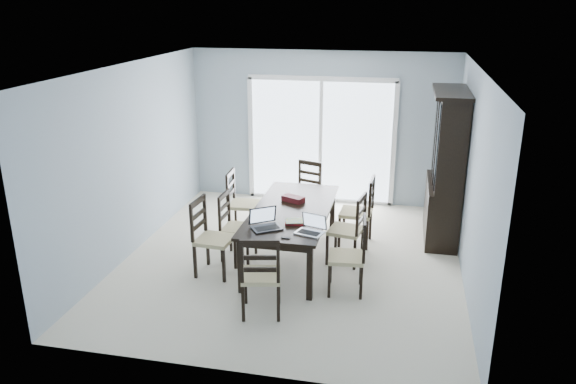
% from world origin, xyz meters
% --- Properties ---
extents(floor, '(5.00, 5.00, 0.00)m').
position_xyz_m(floor, '(0.00, 0.00, 0.00)').
color(floor, silver).
rests_on(floor, ground).
extents(ceiling, '(5.00, 5.00, 0.00)m').
position_xyz_m(ceiling, '(0.00, 0.00, 2.60)').
color(ceiling, white).
rests_on(ceiling, back_wall).
extents(back_wall, '(4.50, 0.02, 2.60)m').
position_xyz_m(back_wall, '(0.00, 2.50, 1.30)').
color(back_wall, '#92A3AF').
rests_on(back_wall, floor).
extents(wall_left, '(0.02, 5.00, 2.60)m').
position_xyz_m(wall_left, '(-2.25, 0.00, 1.30)').
color(wall_left, '#92A3AF').
rests_on(wall_left, floor).
extents(wall_right, '(0.02, 5.00, 2.60)m').
position_xyz_m(wall_right, '(2.25, 0.00, 1.30)').
color(wall_right, '#92A3AF').
rests_on(wall_right, floor).
extents(balcony, '(4.50, 2.00, 0.10)m').
position_xyz_m(balcony, '(0.00, 3.50, -0.05)').
color(balcony, gray).
rests_on(balcony, ground).
extents(railing, '(4.50, 0.06, 1.10)m').
position_xyz_m(railing, '(0.00, 4.50, 0.55)').
color(railing, '#99999E').
rests_on(railing, balcony).
extents(dining_table, '(1.00, 2.20, 0.75)m').
position_xyz_m(dining_table, '(0.00, 0.00, 0.67)').
color(dining_table, black).
rests_on(dining_table, floor).
extents(china_hutch, '(0.50, 1.38, 2.20)m').
position_xyz_m(china_hutch, '(2.02, 1.25, 1.07)').
color(china_hutch, black).
rests_on(china_hutch, floor).
extents(sliding_door, '(2.52, 0.05, 2.18)m').
position_xyz_m(sliding_door, '(0.00, 2.48, 1.09)').
color(sliding_door, silver).
rests_on(sliding_door, floor).
extents(chair_left_near, '(0.48, 0.47, 1.16)m').
position_xyz_m(chair_left_near, '(-0.99, -0.57, 0.62)').
color(chair_left_near, black).
rests_on(chair_left_near, floor).
extents(chair_left_mid, '(0.43, 0.42, 1.08)m').
position_xyz_m(chair_left_mid, '(-0.81, -0.08, 0.57)').
color(chair_left_mid, black).
rests_on(chair_left_mid, floor).
extents(chair_left_far, '(0.45, 0.44, 1.12)m').
position_xyz_m(chair_left_far, '(-0.99, 0.79, 0.59)').
color(chair_left_far, black).
rests_on(chair_left_far, floor).
extents(chair_right_near, '(0.47, 0.45, 1.11)m').
position_xyz_m(chair_right_near, '(0.90, -0.69, 0.59)').
color(chair_right_near, black).
rests_on(chair_right_near, floor).
extents(chair_right_mid, '(0.50, 0.49, 1.12)m').
position_xyz_m(chair_right_mid, '(0.81, 0.09, 0.59)').
color(chair_right_mid, black).
rests_on(chair_right_mid, floor).
extents(chair_right_far, '(0.47, 0.46, 1.17)m').
position_xyz_m(chair_right_far, '(0.89, 0.74, 0.62)').
color(chair_right_far, black).
rests_on(chair_right_far, floor).
extents(chair_end_near, '(0.51, 0.52, 1.14)m').
position_xyz_m(chair_end_near, '(-0.04, -1.49, 0.61)').
color(chair_end_near, black).
rests_on(chair_end_near, floor).
extents(chair_end_far, '(0.53, 0.54, 1.10)m').
position_xyz_m(chair_end_far, '(-0.07, 1.53, 0.58)').
color(chair_end_far, black).
rests_on(chair_end_far, floor).
extents(laptop_dark, '(0.43, 0.40, 0.24)m').
position_xyz_m(laptop_dark, '(-0.16, -0.73, 0.81)').
color(laptop_dark, black).
rests_on(laptop_dark, dining_table).
extents(laptop_silver, '(0.37, 0.31, 0.22)m').
position_xyz_m(laptop_silver, '(0.37, -0.77, 0.80)').
color(laptop_silver, '#B9B9BB').
rests_on(laptop_silver, dining_table).
extents(book_stack, '(0.29, 0.25, 0.04)m').
position_xyz_m(book_stack, '(0.14, -0.49, 0.77)').
color(book_stack, maroon).
rests_on(book_stack, dining_table).
extents(cell_phone, '(0.11, 0.06, 0.01)m').
position_xyz_m(cell_phone, '(0.12, -0.96, 0.76)').
color(cell_phone, black).
rests_on(cell_phone, dining_table).
extents(game_box, '(0.34, 0.26, 0.08)m').
position_xyz_m(game_box, '(-0.04, 0.29, 0.79)').
color(game_box, '#4C0F1A').
rests_on(game_box, dining_table).
extents(hot_tub, '(1.86, 1.68, 0.92)m').
position_xyz_m(hot_tub, '(-0.90, 3.50, 0.46)').
color(hot_tub, brown).
rests_on(hot_tub, balcony).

